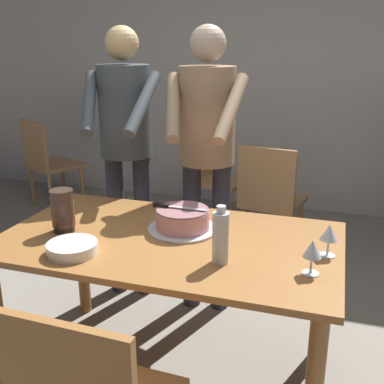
# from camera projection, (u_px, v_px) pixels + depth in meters

# --- Properties ---
(ground_plane) EXTENTS (14.00, 14.00, 0.00)m
(ground_plane) POSITION_uv_depth(u_px,v_px,m) (171.00, 371.00, 2.41)
(ground_plane) COLOR gray
(back_wall) EXTENTS (10.00, 0.12, 2.70)m
(back_wall) POSITION_uv_depth(u_px,v_px,m) (268.00, 72.00, 4.53)
(back_wall) COLOR beige
(back_wall) RESTS_ON ground_plane
(main_dining_table) EXTENTS (1.58, 0.91, 0.75)m
(main_dining_table) POSITION_uv_depth(u_px,v_px,m) (169.00, 258.00, 2.21)
(main_dining_table) COLOR #9E6633
(main_dining_table) RESTS_ON ground_plane
(cake_on_platter) EXTENTS (0.34, 0.34, 0.11)m
(cake_on_platter) POSITION_uv_depth(u_px,v_px,m) (183.00, 220.00, 2.25)
(cake_on_platter) COLOR silver
(cake_on_platter) RESTS_ON main_dining_table
(cake_knife) EXTENTS (0.27, 0.02, 0.02)m
(cake_knife) POSITION_uv_depth(u_px,v_px,m) (169.00, 206.00, 2.25)
(cake_knife) COLOR silver
(cake_knife) RESTS_ON cake_on_platter
(plate_stack) EXTENTS (0.22, 0.22, 0.05)m
(plate_stack) POSITION_uv_depth(u_px,v_px,m) (72.00, 248.00, 2.01)
(plate_stack) COLOR white
(plate_stack) RESTS_ON main_dining_table
(wine_glass_near) EXTENTS (0.08, 0.08, 0.14)m
(wine_glass_near) POSITION_uv_depth(u_px,v_px,m) (312.00, 250.00, 1.81)
(wine_glass_near) COLOR silver
(wine_glass_near) RESTS_ON main_dining_table
(wine_glass_far) EXTENTS (0.08, 0.08, 0.14)m
(wine_glass_far) POSITION_uv_depth(u_px,v_px,m) (329.00, 233.00, 1.97)
(wine_glass_far) COLOR silver
(wine_glass_far) RESTS_ON main_dining_table
(water_bottle) EXTENTS (0.07, 0.07, 0.25)m
(water_bottle) POSITION_uv_depth(u_px,v_px,m) (221.00, 237.00, 1.90)
(water_bottle) COLOR silver
(water_bottle) RESTS_ON main_dining_table
(hurricane_lamp) EXTENTS (0.11, 0.11, 0.21)m
(hurricane_lamp) POSITION_uv_depth(u_px,v_px,m) (63.00, 210.00, 2.22)
(hurricane_lamp) COLOR black
(hurricane_lamp) RESTS_ON main_dining_table
(person_cutting_cake) EXTENTS (0.46, 0.57, 1.72)m
(person_cutting_cake) POSITION_uv_depth(u_px,v_px,m) (207.00, 142.00, 2.69)
(person_cutting_cake) COLOR #2D2D38
(person_cutting_cake) RESTS_ON ground_plane
(person_standing_beside) EXTENTS (0.46, 0.57, 1.72)m
(person_standing_beside) POSITION_uv_depth(u_px,v_px,m) (126.00, 136.00, 2.87)
(person_standing_beside) COLOR #2D2D38
(person_standing_beside) RESTS_ON ground_plane
(background_chair_0) EXTENTS (0.59, 0.59, 0.90)m
(background_chair_0) POSITION_uv_depth(u_px,v_px,m) (48.00, 161.00, 4.67)
(background_chair_0) COLOR tan
(background_chair_0) RESTS_ON ground_plane
(background_chair_1) EXTENTS (0.54, 0.54, 0.90)m
(background_chair_1) POSITION_uv_depth(u_px,v_px,m) (215.00, 173.00, 4.22)
(background_chair_1) COLOR tan
(background_chair_1) RESTS_ON ground_plane
(background_chair_2) EXTENTS (0.51, 0.51, 0.90)m
(background_chair_2) POSITION_uv_depth(u_px,v_px,m) (270.00, 197.00, 3.58)
(background_chair_2) COLOR tan
(background_chair_2) RESTS_ON ground_plane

